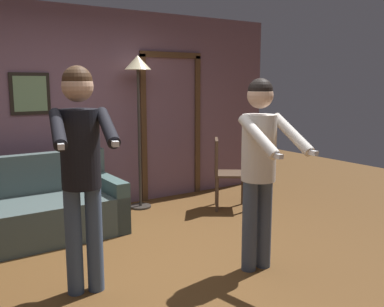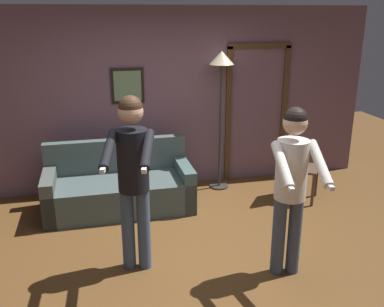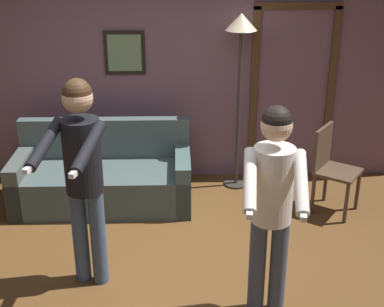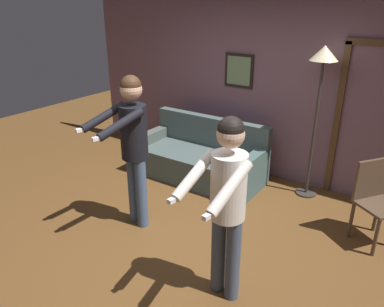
% 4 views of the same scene
% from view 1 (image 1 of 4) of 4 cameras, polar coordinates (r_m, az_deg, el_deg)
% --- Properties ---
extents(ground_plane, '(12.00, 12.00, 0.00)m').
position_cam_1_polar(ground_plane, '(3.91, -5.71, -15.72)').
color(ground_plane, brown).
extents(back_wall_assembly, '(6.40, 0.10, 2.60)m').
position_cam_1_polar(back_wall_assembly, '(5.59, -16.30, 5.39)').
color(back_wall_assembly, '#6E5060').
rests_on(back_wall_assembly, ground_plane).
extents(couch, '(1.91, 0.87, 0.87)m').
position_cam_1_polar(couch, '(4.91, -20.71, -7.53)').
color(couch, '#445251').
rests_on(couch, ground_plane).
extents(torchiere_lamp, '(0.34, 0.34, 2.00)m').
position_cam_1_polar(torchiere_lamp, '(5.60, -7.20, 9.55)').
color(torchiere_lamp, '#332D28').
rests_on(torchiere_lamp, ground_plane).
extents(person_standing_left, '(0.54, 0.76, 1.79)m').
position_cam_1_polar(person_standing_left, '(3.35, -14.59, -0.55)').
color(person_standing_left, '#3F5373').
rests_on(person_standing_left, ground_plane).
extents(person_standing_right, '(0.48, 0.69, 1.70)m').
position_cam_1_polar(person_standing_right, '(3.74, 9.04, -0.43)').
color(person_standing_right, '#404B60').
rests_on(person_standing_right, ground_plane).
extents(dining_chair_distant, '(0.59, 0.59, 0.93)m').
position_cam_1_polar(dining_chair_distant, '(5.67, 4.30, -2.09)').
color(dining_chair_distant, '#4C3828').
rests_on(dining_chair_distant, ground_plane).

